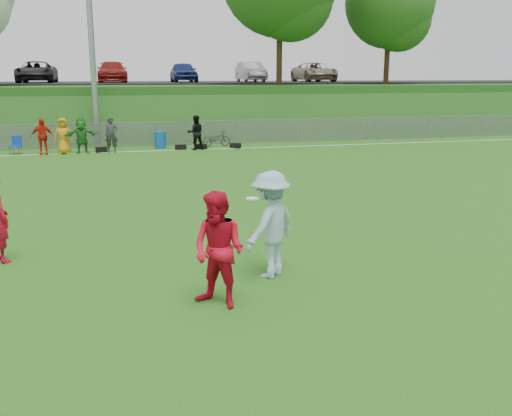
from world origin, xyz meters
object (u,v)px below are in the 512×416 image
object	(u,v)px
frisbee	(252,199)
recycling_bin	(160,140)
player_red_center	(219,250)
player_blue	(271,225)
bicycle	(216,139)

from	to	relation	value
frisbee	recycling_bin	world-z (taller)	frisbee
player_red_center	recycling_bin	world-z (taller)	player_red_center
player_blue	frisbee	size ratio (longest dim) A/B	7.78
recycling_bin	player_blue	bearing A→B (deg)	-88.86
frisbee	bicycle	world-z (taller)	frisbee
frisbee	player_blue	bearing A→B (deg)	-86.63
player_red_center	recycling_bin	distance (m)	20.72
player_red_center	player_blue	world-z (taller)	player_blue
bicycle	player_red_center	bearing A→B (deg)	156.76
player_red_center	bicycle	xyz separation A→B (m)	(3.68, 20.69, -0.55)
player_blue	bicycle	bearing A→B (deg)	-137.10
player_blue	recycling_bin	size ratio (longest dim) A/B	2.34
player_blue	frisbee	distance (m)	1.18
player_red_center	frisbee	world-z (taller)	player_red_center
player_red_center	frisbee	xyz separation A→B (m)	(1.12, 2.31, 0.30)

